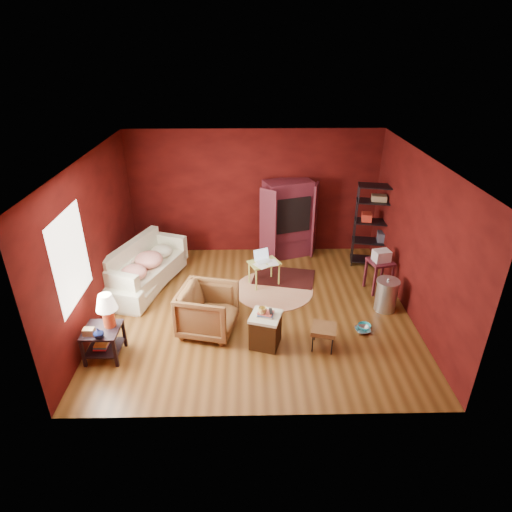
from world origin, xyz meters
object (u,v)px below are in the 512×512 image
(sofa, at_px, (143,267))
(hamper, at_px, (265,329))
(armchair, at_px, (208,308))
(laptop_desk, at_px, (264,264))
(tv_armoire, at_px, (288,218))
(side_table, at_px, (105,320))
(wire_shelving, at_px, (376,222))

(sofa, xyz_separation_m, hamper, (2.35, -1.92, -0.12))
(armchair, distance_m, laptop_desk, 1.83)
(armchair, xyz_separation_m, laptop_desk, (0.99, 1.54, -0.01))
(armchair, bearing_deg, tv_armoire, -15.66)
(side_table, bearing_deg, sofa, 87.06)
(wire_shelving, bearing_deg, side_table, -138.55)
(laptop_desk, bearing_deg, hamper, -115.54)
(tv_armoire, bearing_deg, wire_shelving, -33.35)
(sofa, height_order, laptop_desk, sofa)
(armchair, bearing_deg, sofa, 55.63)
(laptop_desk, bearing_deg, armchair, -147.02)
(tv_armoire, bearing_deg, side_table, -150.08)
(laptop_desk, height_order, wire_shelving, wire_shelving)
(side_table, height_order, tv_armoire, tv_armoire)
(hamper, xyz_separation_m, wire_shelving, (2.45, 2.76, 0.69))
(sofa, bearing_deg, armchair, -123.71)
(side_table, xyz_separation_m, hamper, (2.46, 0.19, -0.35))
(sofa, xyz_separation_m, tv_armoire, (2.97, 1.33, 0.49))
(armchair, bearing_deg, hamper, -99.58)
(armchair, bearing_deg, wire_shelving, -42.16)
(side_table, height_order, laptop_desk, side_table)
(sofa, bearing_deg, tv_armoire, -52.14)
(sofa, relative_size, laptop_desk, 2.99)
(side_table, distance_m, laptop_desk, 3.29)
(sofa, distance_m, tv_armoire, 3.29)
(sofa, distance_m, laptop_desk, 2.39)
(sofa, relative_size, wire_shelving, 1.19)
(tv_armoire, height_order, wire_shelving, wire_shelving)
(armchair, xyz_separation_m, tv_armoire, (1.56, 2.85, 0.46))
(side_table, distance_m, wire_shelving, 5.73)
(armchair, distance_m, tv_armoire, 3.29)
(side_table, bearing_deg, laptop_desk, 40.31)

